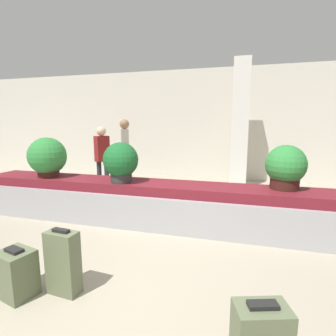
% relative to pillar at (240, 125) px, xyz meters
% --- Properties ---
extents(ground_plane, '(18.00, 18.00, 0.00)m').
position_rel_pillar_xyz_m(ground_plane, '(-1.06, -4.68, -1.60)').
color(ground_plane, '#9E937F').
extents(back_wall, '(18.00, 0.06, 3.20)m').
position_rel_pillar_xyz_m(back_wall, '(-1.06, 0.99, 0.00)').
color(back_wall, beige).
rests_on(back_wall, ground_plane).
extents(carousel, '(7.01, 0.82, 0.69)m').
position_rel_pillar_xyz_m(carousel, '(-1.06, -2.94, -1.27)').
color(carousel, '#9E9EA3').
rests_on(carousel, ground_plane).
extents(pillar, '(0.41, 0.41, 3.20)m').
position_rel_pillar_xyz_m(pillar, '(0.00, 0.00, 0.00)').
color(pillar, silver).
rests_on(pillar, ground_plane).
extents(suitcase_0, '(0.38, 0.34, 0.48)m').
position_rel_pillar_xyz_m(suitcase_0, '(-1.96, -5.06, -1.37)').
color(suitcase_0, '#5B6647').
rests_on(suitcase_0, ground_plane).
extents(suitcase_3, '(0.32, 0.19, 0.65)m').
position_rel_pillar_xyz_m(suitcase_3, '(-1.56, -4.91, -1.29)').
color(suitcase_3, '#5B6647').
rests_on(suitcase_3, ground_plane).
extents(potted_plant_0, '(0.57, 0.57, 0.64)m').
position_rel_pillar_xyz_m(potted_plant_0, '(0.68, -2.83, -0.59)').
color(potted_plant_0, '#381914').
rests_on(potted_plant_0, carousel).
extents(potted_plant_1, '(0.66, 0.66, 0.71)m').
position_rel_pillar_xyz_m(potted_plant_1, '(-3.27, -3.00, -0.56)').
color(potted_plant_1, '#381914').
rests_on(potted_plant_1, carousel).
extents(potted_plant_2, '(0.57, 0.57, 0.65)m').
position_rel_pillar_xyz_m(potted_plant_2, '(-1.81, -3.06, -0.58)').
color(potted_plant_2, '#2D2D2D').
rests_on(potted_plant_2, carousel).
extents(traveler_0, '(0.31, 0.37, 1.57)m').
position_rel_pillar_xyz_m(traveler_0, '(-3.10, -1.38, -0.68)').
color(traveler_0, '#282833').
rests_on(traveler_0, ground_plane).
extents(traveler_1, '(0.31, 0.37, 1.74)m').
position_rel_pillar_xyz_m(traveler_1, '(-2.83, -0.70, -0.55)').
color(traveler_1, '#282833').
rests_on(traveler_1, ground_plane).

